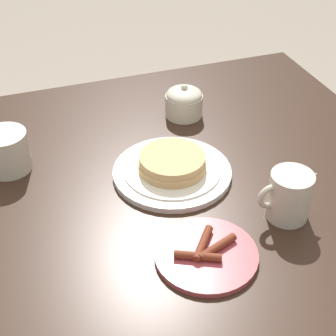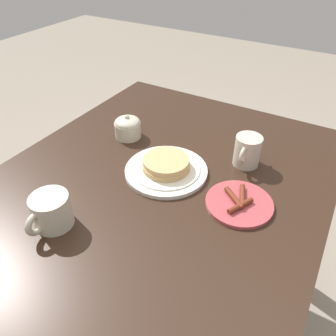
% 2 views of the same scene
% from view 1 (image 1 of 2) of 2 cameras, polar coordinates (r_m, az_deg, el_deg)
% --- Properties ---
extents(dining_table, '(1.11, 0.90, 0.78)m').
position_cam_1_polar(dining_table, '(1.13, -1.91, -6.97)').
color(dining_table, '#332116').
rests_on(dining_table, ground_plane).
extents(pancake_plate, '(0.24, 0.24, 0.05)m').
position_cam_1_polar(pancake_plate, '(1.04, 0.40, 0.14)').
color(pancake_plate, white).
rests_on(pancake_plate, dining_table).
extents(side_plate_bacon, '(0.17, 0.17, 0.02)m').
position_cam_1_polar(side_plate_bacon, '(0.87, 4.26, -9.48)').
color(side_plate_bacon, '#B2474C').
rests_on(side_plate_bacon, dining_table).
extents(coffee_mug, '(0.12, 0.09, 0.08)m').
position_cam_1_polar(coffee_mug, '(1.09, -17.64, 1.78)').
color(coffee_mug, beige).
rests_on(coffee_mug, dining_table).
extents(creamer_pitcher, '(0.12, 0.08, 0.10)m').
position_cam_1_polar(creamer_pitcher, '(0.94, 13.35, -2.89)').
color(creamer_pitcher, beige).
rests_on(creamer_pitcher, dining_table).
extents(sugar_bowl, '(0.09, 0.09, 0.08)m').
position_cam_1_polar(sugar_bowl, '(1.22, 1.78, 7.37)').
color(sugar_bowl, beige).
rests_on(sugar_bowl, dining_table).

